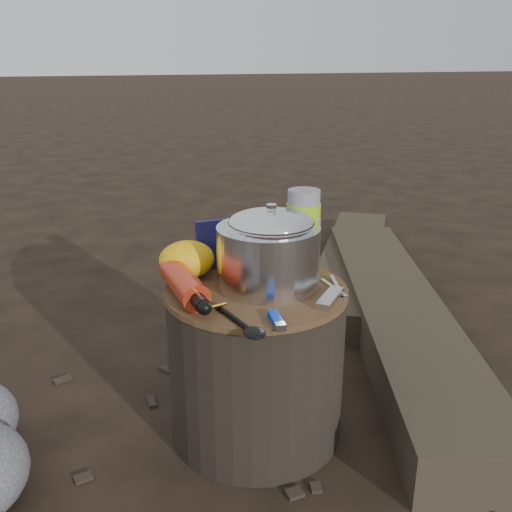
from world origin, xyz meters
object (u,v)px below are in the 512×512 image
object	(u,v)px
camping_pot	(271,250)
fuel_bottle	(184,283)
travel_mug	(281,238)
stump	(256,362)
log_main	(396,315)
thermos	(303,232)

from	to	relation	value
camping_pot	fuel_bottle	bearing A→B (deg)	172.94
camping_pot	travel_mug	distance (m)	0.18
travel_mug	camping_pot	bearing A→B (deg)	-120.01
stump	log_main	world-z (taller)	stump
log_main	travel_mug	bearing A→B (deg)	-137.81
camping_pot	fuel_bottle	size ratio (longest dim) A/B	0.73
fuel_bottle	log_main	bearing A→B (deg)	18.56
stump	camping_pot	xyz separation A→B (m)	(0.03, -0.01, 0.30)
stump	camping_pot	world-z (taller)	camping_pot
camping_pot	stump	bearing A→B (deg)	157.73
log_main	thermos	world-z (taller)	thermos
fuel_bottle	camping_pot	bearing A→B (deg)	-10.43
camping_pot	thermos	size ratio (longest dim) A/B	0.92
log_main	fuel_bottle	world-z (taller)	fuel_bottle
thermos	log_main	bearing A→B (deg)	29.34
stump	thermos	world-z (taller)	thermos
stump	log_main	size ratio (longest dim) A/B	0.26
fuel_bottle	travel_mug	xyz separation A→B (m)	(0.29, 0.13, 0.04)
camping_pot	fuel_bottle	world-z (taller)	camping_pot
camping_pot	fuel_bottle	distance (m)	0.22
camping_pot	log_main	bearing A→B (deg)	29.99
stump	fuel_bottle	xyz separation A→B (m)	(-0.17, 0.01, 0.23)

